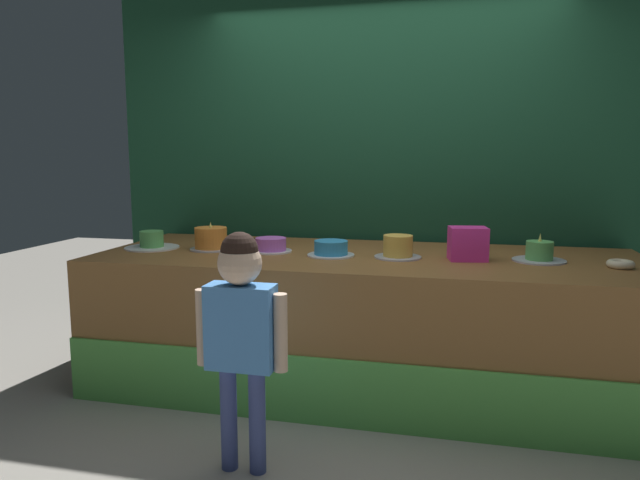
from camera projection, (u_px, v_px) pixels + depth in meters
The scene contains 12 objects.
ground_plane at pixel (347, 427), 3.09m from camera, with size 12.00×12.00×0.00m, color gray.
stage_platform at pixel (365, 320), 3.61m from camera, with size 3.33×1.25×0.84m.
curtain_backdrop at pixel (382, 168), 4.17m from camera, with size 4.03×0.08×2.71m, color #19472D.
child_figure at pixel (241, 319), 2.56m from camera, with size 0.43×0.20×1.12m.
pink_box at pixel (468, 244), 3.35m from camera, with size 0.21×0.16×0.20m, color #EC34A3.
donut at pixel (621, 264), 3.13m from camera, with size 0.14×0.14×0.04m, color beige.
cake_far_left at pixel (152, 242), 3.79m from camera, with size 0.35×0.35×0.12m.
cake_left at pixel (211, 239), 3.73m from camera, with size 0.27×0.27×0.18m.
cake_center_left at pixel (271, 245), 3.65m from camera, with size 0.27×0.27×0.09m.
cake_center_right at pixel (331, 249), 3.50m from camera, with size 0.29×0.29×0.09m.
cake_right at pixel (398, 248), 3.43m from camera, with size 0.28×0.28×0.14m.
cake_far_right at pixel (539, 253), 3.32m from camera, with size 0.30×0.30×0.16m.
Camera 1 is at (0.52, -2.86, 1.44)m, focal length 32.24 mm.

